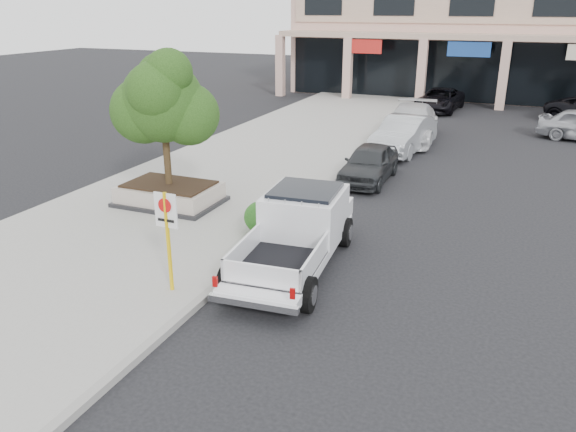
% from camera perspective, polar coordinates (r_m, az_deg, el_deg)
% --- Properties ---
extents(ground, '(120.00, 120.00, 0.00)m').
position_cam_1_polar(ground, '(13.12, 0.24, -7.38)').
color(ground, black).
rests_on(ground, ground).
extents(sidewalk, '(8.00, 52.00, 0.15)m').
position_cam_1_polar(sidewalk, '(20.36, -7.62, 3.06)').
color(sidewalk, gray).
rests_on(sidewalk, ground).
extents(curb, '(0.20, 52.00, 0.15)m').
position_cam_1_polar(curb, '(18.76, 2.89, 1.67)').
color(curb, gray).
rests_on(curb, ground).
extents(planter, '(3.20, 2.20, 0.68)m').
position_cam_1_polar(planter, '(18.45, -11.91, 2.23)').
color(planter, black).
rests_on(planter, sidewalk).
extents(planter_tree, '(2.90, 2.55, 4.00)m').
position_cam_1_polar(planter_tree, '(17.82, -11.97, 11.33)').
color(planter_tree, black).
rests_on(planter_tree, planter).
extents(no_parking_sign, '(0.55, 0.09, 2.30)m').
position_cam_1_polar(no_parking_sign, '(12.42, -12.17, -1.25)').
color(no_parking_sign, yellow).
rests_on(no_parking_sign, sidewalk).
extents(hedge, '(1.10, 0.99, 0.93)m').
position_cam_1_polar(hedge, '(15.65, -2.54, -0.14)').
color(hedge, '#174C15').
rests_on(hedge, sidewalk).
extents(pickup_truck, '(2.57, 5.83, 1.79)m').
position_cam_1_polar(pickup_truck, '(13.71, 0.52, -1.96)').
color(pickup_truck, white).
rests_on(pickup_truck, ground).
extents(curb_car_a, '(1.61, 3.99, 1.36)m').
position_cam_1_polar(curb_car_a, '(21.07, 8.24, 5.34)').
color(curb_car_a, '#292B2E').
rests_on(curb_car_a, ground).
extents(curb_car_b, '(2.27, 4.95, 1.57)m').
position_cam_1_polar(curb_car_b, '(25.63, 11.66, 8.11)').
color(curb_car_b, '#AFB3B8').
rests_on(curb_car_b, ground).
extents(curb_car_c, '(2.77, 5.89, 1.66)m').
position_cam_1_polar(curb_car_c, '(27.99, 12.34, 9.19)').
color(curb_car_c, silver).
rests_on(curb_car_c, ground).
extents(curb_car_d, '(2.68, 5.10, 1.37)m').
position_cam_1_polar(curb_car_d, '(36.60, 15.14, 11.34)').
color(curb_car_d, black).
rests_on(curb_car_d, ground).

